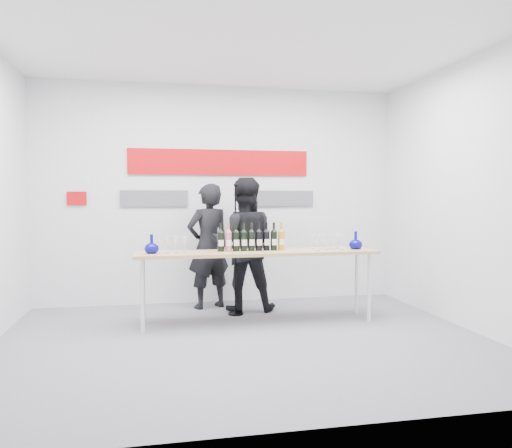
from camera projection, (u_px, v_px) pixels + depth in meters
name	position (u px, v px, depth m)	size (l,w,h in m)	color
ground	(245.00, 341.00, 5.08)	(5.00, 5.00, 0.00)	slate
back_wall	(220.00, 195.00, 6.96)	(5.00, 0.04, 3.00)	silver
signage	(216.00, 173.00, 6.91)	(3.38, 0.02, 0.79)	#C0080C
tasting_table	(258.00, 256.00, 5.79)	(2.80, 0.56, 0.84)	tan
wine_bottles	(251.00, 237.00, 5.80)	(0.80, 0.08, 0.33)	black
decanter_left	(152.00, 244.00, 5.53)	(0.16, 0.16, 0.21)	#060779
decanter_right	(356.00, 240.00, 6.01)	(0.16, 0.16, 0.21)	#060779
glasses_left	(176.00, 245.00, 5.59)	(0.26, 0.22, 0.18)	silver
glasses_right	(328.00, 242.00, 5.95)	(0.36, 0.22, 0.18)	silver
presenter_left	(208.00, 246.00, 6.58)	(0.60, 0.39, 1.64)	black
presenter_right	(244.00, 244.00, 6.43)	(0.83, 0.65, 1.72)	black
mic_stand	(236.00, 275.00, 6.20)	(0.19, 0.19, 1.64)	black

